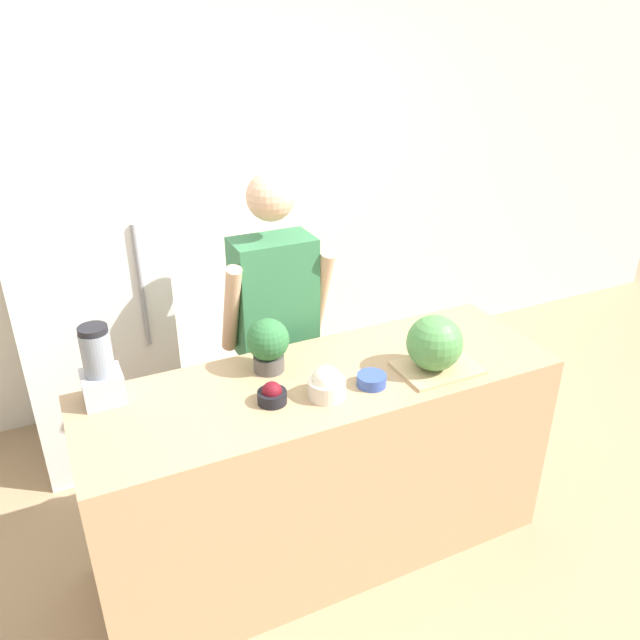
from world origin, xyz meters
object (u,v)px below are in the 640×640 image
(person, at_px, (276,337))
(potted_plant, at_px, (268,344))
(bowl_cherries, at_px, (272,395))
(blender, at_px, (100,370))
(refrigerator, at_px, (90,301))
(watermelon, at_px, (435,343))
(bowl_small_blue, at_px, (371,380))
(bowl_cream, at_px, (327,384))

(person, height_order, potted_plant, person)
(bowl_cherries, bearing_deg, blender, 153.21)
(blender, bearing_deg, refrigerator, 86.23)
(watermelon, distance_m, bowl_small_blue, 0.31)
(refrigerator, relative_size, blender, 5.65)
(refrigerator, distance_m, bowl_small_blue, 1.67)
(bowl_small_blue, xyz_separation_m, blender, (-0.98, 0.35, 0.11))
(bowl_cherries, height_order, bowl_small_blue, bowl_cherries)
(refrigerator, distance_m, bowl_cherries, 1.43)
(blender, distance_m, potted_plant, 0.66)
(refrigerator, distance_m, blender, 1.06)
(person, bearing_deg, watermelon, -57.22)
(person, distance_m, bowl_cherries, 0.67)
(bowl_cream, height_order, blender, blender)
(person, bearing_deg, refrigerator, 136.39)
(watermelon, xyz_separation_m, blender, (-1.27, 0.36, 0.01))
(watermelon, distance_m, potted_plant, 0.68)
(bowl_small_blue, bearing_deg, blender, 160.47)
(bowl_small_blue, relative_size, potted_plant, 0.52)
(watermelon, bearing_deg, person, 122.78)
(person, xyz_separation_m, bowl_cherries, (-0.26, -0.61, 0.11))
(refrigerator, xyz_separation_m, blender, (-0.07, -1.05, 0.16))
(bowl_small_blue, bearing_deg, bowl_cream, 178.42)
(bowl_cherries, height_order, blender, blender)
(bowl_cherries, distance_m, blender, 0.66)
(bowl_small_blue, height_order, potted_plant, potted_plant)
(person, relative_size, bowl_cherries, 14.57)
(watermelon, bearing_deg, blender, 164.28)
(person, xyz_separation_m, bowl_cream, (-0.05, -0.66, 0.13))
(refrigerator, bearing_deg, watermelon, -49.49)
(bowl_small_blue, bearing_deg, potted_plant, 138.71)
(bowl_cream, xyz_separation_m, bowl_small_blue, (0.20, -0.01, -0.03))
(blender, bearing_deg, person, 20.97)
(bowl_small_blue, xyz_separation_m, potted_plant, (-0.33, 0.29, 0.10))
(watermelon, relative_size, bowl_cream, 1.56)
(bowl_cherries, xyz_separation_m, potted_plant, (0.08, 0.23, 0.09))
(potted_plant, bearing_deg, refrigerator, 117.85)
(watermelon, xyz_separation_m, bowl_cherries, (-0.69, 0.07, -0.10))
(watermelon, relative_size, potted_plant, 1.01)
(potted_plant, bearing_deg, person, 64.80)
(bowl_cream, relative_size, potted_plant, 0.65)
(bowl_cream, bearing_deg, refrigerator, 117.24)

